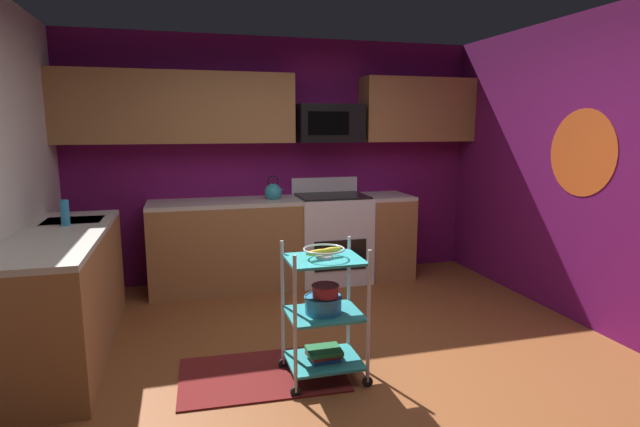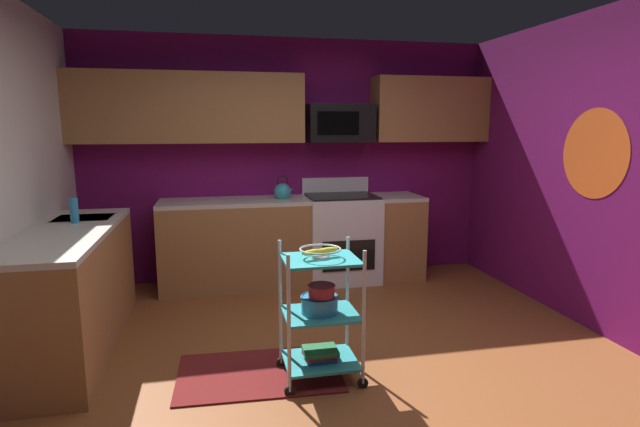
{
  "view_description": "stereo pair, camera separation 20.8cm",
  "coord_description": "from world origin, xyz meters",
  "px_view_note": "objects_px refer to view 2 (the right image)",
  "views": [
    {
      "loc": [
        -1.03,
        -3.04,
        1.67
      ],
      "look_at": [
        -0.08,
        0.4,
        1.05
      ],
      "focal_mm": 28.21,
      "sensor_mm": 36.0,
      "label": 1
    },
    {
      "loc": [
        -0.83,
        -3.09,
        1.67
      ],
      "look_at": [
        -0.08,
        0.4,
        1.05
      ],
      "focal_mm": 28.21,
      "sensor_mm": 36.0,
      "label": 2
    }
  ],
  "objects_px": {
    "kettle": "(283,191)",
    "mixing_bowl_large": "(319,304)",
    "dish_soap_bottle": "(74,210)",
    "oven_range": "(341,237)",
    "microwave": "(339,123)",
    "mixing_bowl_small": "(322,290)",
    "book_stack": "(320,354)",
    "rolling_cart": "(320,314)",
    "fruit_bowl": "(320,251)"
  },
  "relations": [
    {
      "from": "rolling_cart",
      "to": "kettle",
      "type": "xyz_separation_m",
      "value": [
        0.05,
        2.11,
        0.54
      ]
    },
    {
      "from": "book_stack",
      "to": "dish_soap_bottle",
      "type": "height_order",
      "value": "dish_soap_bottle"
    },
    {
      "from": "fruit_bowl",
      "to": "microwave",
      "type": "bearing_deg",
      "value": 72.86
    },
    {
      "from": "fruit_bowl",
      "to": "book_stack",
      "type": "xyz_separation_m",
      "value": [
        -0.0,
        -0.0,
        -0.71
      ]
    },
    {
      "from": "book_stack",
      "to": "kettle",
      "type": "relative_size",
      "value": 0.87
    },
    {
      "from": "mixing_bowl_small",
      "to": "dish_soap_bottle",
      "type": "xyz_separation_m",
      "value": [
        -1.74,
        1.14,
        0.4
      ]
    },
    {
      "from": "mixing_bowl_large",
      "to": "book_stack",
      "type": "distance_m",
      "value": 0.35
    },
    {
      "from": "rolling_cart",
      "to": "mixing_bowl_small",
      "type": "relative_size",
      "value": 5.03
    },
    {
      "from": "kettle",
      "to": "mixing_bowl_small",
      "type": "bearing_deg",
      "value": -91.16
    },
    {
      "from": "kettle",
      "to": "microwave",
      "type": "bearing_deg",
      "value": 9.67
    },
    {
      "from": "mixing_bowl_large",
      "to": "dish_soap_bottle",
      "type": "height_order",
      "value": "dish_soap_bottle"
    },
    {
      "from": "rolling_cart",
      "to": "mixing_bowl_small",
      "type": "distance_m",
      "value": 0.17
    },
    {
      "from": "fruit_bowl",
      "to": "book_stack",
      "type": "height_order",
      "value": "fruit_bowl"
    },
    {
      "from": "oven_range",
      "to": "mixing_bowl_large",
      "type": "bearing_deg",
      "value": -108.08
    },
    {
      "from": "oven_range",
      "to": "mixing_bowl_large",
      "type": "xyz_separation_m",
      "value": [
        -0.69,
        -2.11,
        0.04
      ]
    },
    {
      "from": "mixing_bowl_small",
      "to": "book_stack",
      "type": "distance_m",
      "value": 0.45
    },
    {
      "from": "fruit_bowl",
      "to": "mixing_bowl_large",
      "type": "height_order",
      "value": "fruit_bowl"
    },
    {
      "from": "microwave",
      "to": "rolling_cart",
      "type": "height_order",
      "value": "microwave"
    },
    {
      "from": "kettle",
      "to": "oven_range",
      "type": "bearing_deg",
      "value": 0.35
    },
    {
      "from": "oven_range",
      "to": "kettle",
      "type": "height_order",
      "value": "kettle"
    },
    {
      "from": "dish_soap_bottle",
      "to": "rolling_cart",
      "type": "bearing_deg",
      "value": -32.79
    },
    {
      "from": "rolling_cart",
      "to": "fruit_bowl",
      "type": "relative_size",
      "value": 3.36
    },
    {
      "from": "mixing_bowl_large",
      "to": "kettle",
      "type": "distance_m",
      "value": 2.16
    },
    {
      "from": "oven_range",
      "to": "dish_soap_bottle",
      "type": "distance_m",
      "value": 2.67
    },
    {
      "from": "mixing_bowl_small",
      "to": "kettle",
      "type": "height_order",
      "value": "kettle"
    },
    {
      "from": "mixing_bowl_small",
      "to": "mixing_bowl_large",
      "type": "bearing_deg",
      "value": 113.59
    },
    {
      "from": "oven_range",
      "to": "dish_soap_bottle",
      "type": "bearing_deg",
      "value": -157.67
    },
    {
      "from": "microwave",
      "to": "mixing_bowl_small",
      "type": "distance_m",
      "value": 2.58
    },
    {
      "from": "mixing_bowl_small",
      "to": "oven_range",
      "type": "bearing_deg",
      "value": 72.31
    },
    {
      "from": "microwave",
      "to": "mixing_bowl_small",
      "type": "xyz_separation_m",
      "value": [
        -0.68,
        -2.24,
        -1.08
      ]
    },
    {
      "from": "dish_soap_bottle",
      "to": "mixing_bowl_large",
      "type": "bearing_deg",
      "value": -32.87
    },
    {
      "from": "book_stack",
      "to": "oven_range",
      "type": "bearing_deg",
      "value": 72.05
    },
    {
      "from": "oven_range",
      "to": "fruit_bowl",
      "type": "xyz_separation_m",
      "value": [
        -0.68,
        -2.11,
        0.4
      ]
    },
    {
      "from": "mixing_bowl_small",
      "to": "dish_soap_bottle",
      "type": "height_order",
      "value": "dish_soap_bottle"
    },
    {
      "from": "rolling_cart",
      "to": "fruit_bowl",
      "type": "xyz_separation_m",
      "value": [
        0.0,
        0.0,
        0.42
      ]
    },
    {
      "from": "kettle",
      "to": "mixing_bowl_large",
      "type": "bearing_deg",
      "value": -91.42
    },
    {
      "from": "oven_range",
      "to": "dish_soap_bottle",
      "type": "relative_size",
      "value": 5.5
    },
    {
      "from": "rolling_cart",
      "to": "book_stack",
      "type": "relative_size",
      "value": 3.98
    },
    {
      "from": "microwave",
      "to": "rolling_cart",
      "type": "distance_m",
      "value": 2.63
    },
    {
      "from": "microwave",
      "to": "book_stack",
      "type": "xyz_separation_m",
      "value": [
        -0.68,
        -2.22,
        -1.53
      ]
    },
    {
      "from": "mixing_bowl_small",
      "to": "dish_soap_bottle",
      "type": "distance_m",
      "value": 2.12
    },
    {
      "from": "mixing_bowl_large",
      "to": "mixing_bowl_small",
      "type": "height_order",
      "value": "mixing_bowl_small"
    },
    {
      "from": "rolling_cart",
      "to": "book_stack",
      "type": "distance_m",
      "value": 0.28
    },
    {
      "from": "mixing_bowl_large",
      "to": "book_stack",
      "type": "bearing_deg",
      "value": -0.0
    },
    {
      "from": "dish_soap_bottle",
      "to": "oven_range",
      "type": "bearing_deg",
      "value": 22.33
    },
    {
      "from": "mixing_bowl_small",
      "to": "kettle",
      "type": "distance_m",
      "value": 2.16
    },
    {
      "from": "microwave",
      "to": "mixing_bowl_small",
      "type": "relative_size",
      "value": 3.85
    },
    {
      "from": "oven_range",
      "to": "dish_soap_bottle",
      "type": "xyz_separation_m",
      "value": [
        -2.42,
        -0.99,
        0.54
      ]
    },
    {
      "from": "fruit_bowl",
      "to": "dish_soap_bottle",
      "type": "bearing_deg",
      "value": 147.21
    },
    {
      "from": "book_stack",
      "to": "mixing_bowl_large",
      "type": "bearing_deg",
      "value": 180.0
    }
  ]
}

